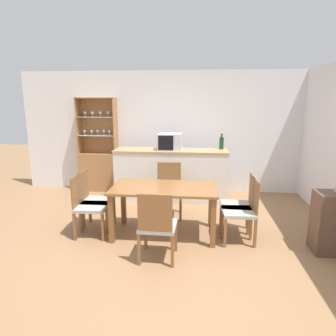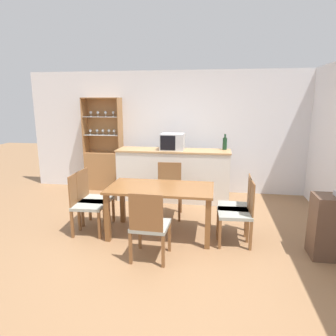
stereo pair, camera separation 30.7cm
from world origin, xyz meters
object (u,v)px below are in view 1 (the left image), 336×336
dining_table (164,194)px  dining_chair_side_right_far (239,205)px  display_cabinet (99,164)px  wine_bottle (222,143)px  dining_chair_side_left_far (94,200)px  dining_chair_side_right_near (242,210)px  dining_chair_head_near (157,226)px  dining_chair_head_far (169,190)px  microwave (170,142)px  dining_chair_side_left_near (88,205)px

dining_table → dining_chair_side_right_far: 1.11m
display_cabinet → wine_bottle: display_cabinet is taller
dining_chair_side_right_far → dining_chair_side_left_far: size_ratio=1.00×
display_cabinet → dining_chair_side_right_near: display_cabinet is taller
dining_table → dining_chair_head_near: dining_chair_head_near is taller
dining_table → dining_chair_side_right_near: bearing=-6.2°
dining_table → wine_bottle: bearing=62.2°
dining_chair_side_right_near → wine_bottle: (-0.16, 1.89, 0.68)m
display_cabinet → dining_chair_head_far: display_cabinet is taller
dining_chair_head_near → microwave: (-0.06, 2.36, 0.71)m
dining_chair_head_far → microwave: microwave is taller
dining_chair_head_near → wine_bottle: size_ratio=2.96×
dining_chair_side_right_near → dining_chair_side_left_far: 2.20m
dining_chair_side_left_near → wine_bottle: size_ratio=2.96×
dining_chair_head_far → dining_chair_side_left_near: bearing=35.3°
dining_chair_side_right_near → dining_chair_side_right_far: same height
dining_chair_side_left_far → dining_chair_side_left_near: same height
display_cabinet → dining_chair_head_near: 3.32m
dining_chair_head_near → dining_chair_side_left_near: (-1.09, 0.62, 0.00)m
dining_chair_side_left_near → microwave: (1.03, 1.73, 0.71)m
dining_chair_head_far → wine_bottle: wine_bottle is taller
dining_chair_head_near → dining_chair_side_left_far: same height
dining_chair_side_right_near → dining_chair_side_left_near: (-2.18, -0.01, 0.00)m
dining_chair_head_far → dining_chair_side_right_far: size_ratio=1.00×
display_cabinet → dining_table: (1.66, -2.12, 0.03)m
display_cabinet → dining_table: size_ratio=1.33×
display_cabinet → dining_chair_side_right_far: size_ratio=2.23×
dining_chair_head_near → dining_chair_side_right_far: (1.09, 0.87, 0.00)m
dining_chair_head_far → dining_chair_side_right_far: (1.10, -0.63, 0.00)m
dining_table → wine_bottle: 2.07m
dining_chair_head_near → wine_bottle: (0.94, 2.52, 0.68)m
dining_chair_side_left_near → wine_bottle: 2.86m
dining_chair_side_left_far → dining_table: bearing=83.3°
dining_chair_side_left_far → dining_chair_side_left_near: size_ratio=1.00×
dining_table → dining_chair_head_far: (-0.00, 0.75, -0.17)m
dining_chair_head_near → dining_chair_head_far: bearing=91.9°
dining_chair_side_left_far → wine_bottle: (2.03, 1.65, 0.68)m
display_cabinet → dining_chair_head_far: 2.16m
dining_chair_head_far → wine_bottle: bearing=-135.9°
dining_chair_side_left_near → dining_chair_side_left_far: bearing=176.7°
dining_chair_side_left_near → dining_chair_side_right_near: bearing=86.8°
dining_chair_side_right_near → microwave: microwave is taller
dining_chair_side_left_far → dining_chair_side_left_near: (0.00, -0.25, 0.00)m
wine_bottle → dining_chair_side_left_near: bearing=-136.9°
wine_bottle → dining_chair_side_right_far: bearing=-84.5°
display_cabinet → dining_chair_side_right_near: (2.75, -2.24, -0.13)m
display_cabinet → dining_table: 2.69m
microwave → wine_bottle: bearing=9.2°
wine_bottle → dining_table: bearing=-117.8°
display_cabinet → dining_chair_side_right_far: display_cabinet is taller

